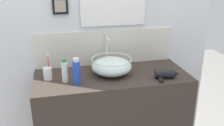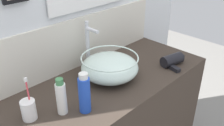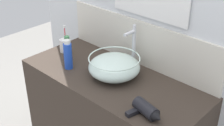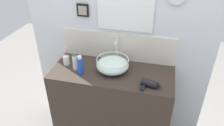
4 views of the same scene
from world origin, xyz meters
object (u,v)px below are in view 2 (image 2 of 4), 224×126
object	(u,v)px
hair_drier	(174,60)
lotion_bottle	(61,97)
toothbrush_cup	(29,110)
faucet	(88,43)
glass_bowl_sink	(109,67)
spray_bottle	(84,94)

from	to	relation	value
hair_drier	lotion_bottle	distance (m)	0.76
hair_drier	toothbrush_cup	xyz separation A→B (m)	(-0.88, 0.18, 0.02)
faucet	hair_drier	size ratio (longest dim) A/B	1.49
glass_bowl_sink	lotion_bottle	xyz separation A→B (m)	(-0.36, -0.06, 0.02)
faucet	hair_drier	world-z (taller)	faucet
glass_bowl_sink	faucet	distance (m)	0.20
faucet	spray_bottle	world-z (taller)	faucet
toothbrush_cup	spray_bottle	bearing A→B (deg)	-32.63
toothbrush_cup	lotion_bottle	distance (m)	0.15
hair_drier	lotion_bottle	world-z (taller)	lotion_bottle
hair_drier	lotion_bottle	xyz separation A→B (m)	(-0.75, 0.11, 0.05)
toothbrush_cup	lotion_bottle	world-z (taller)	toothbrush_cup
glass_bowl_sink	lotion_bottle	bearing A→B (deg)	-170.04
faucet	hair_drier	bearing A→B (deg)	-41.56
glass_bowl_sink	toothbrush_cup	distance (m)	0.49
faucet	toothbrush_cup	xyz separation A→B (m)	(-0.49, -0.17, -0.11)
lotion_bottle	hair_drier	bearing A→B (deg)	-8.18
lotion_bottle	spray_bottle	bearing A→B (deg)	-38.23
faucet	spray_bottle	bearing A→B (deg)	-133.08
glass_bowl_sink	spray_bottle	world-z (taller)	spray_bottle
hair_drier	spray_bottle	world-z (taller)	spray_bottle
hair_drier	glass_bowl_sink	bearing A→B (deg)	156.22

